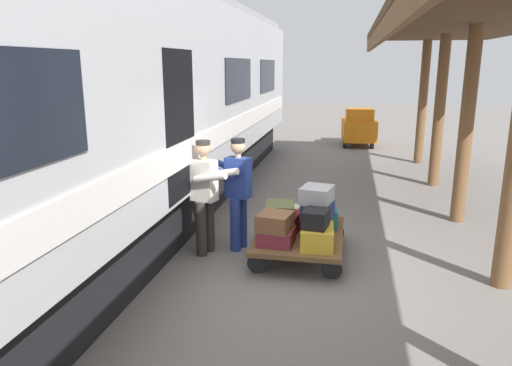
% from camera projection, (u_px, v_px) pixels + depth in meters
% --- Properties ---
extents(ground_plane, '(60.00, 60.00, 0.00)m').
position_uv_depth(ground_plane, '(320.00, 271.00, 6.56)').
color(ground_plane, slate).
extents(train_car, '(3.02, 19.96, 4.00)m').
position_uv_depth(train_car, '(78.00, 115.00, 6.70)').
color(train_car, '#B7BABF').
rests_on(train_car, ground_plane).
extents(luggage_cart, '(1.28, 1.80, 0.35)m').
position_uv_depth(luggage_cart, '(300.00, 236.00, 7.04)').
color(luggage_cart, brown).
rests_on(luggage_cart, ground_plane).
extents(suitcase_burgundy_valise, '(0.50, 0.49, 0.20)m').
position_uv_depth(suitcase_burgundy_valise, '(276.00, 237.00, 6.58)').
color(suitcase_burgundy_valise, maroon).
rests_on(suitcase_burgundy_valise, luggage_cart).
extents(suitcase_red_plastic, '(0.57, 0.67, 0.27)m').
position_uv_depth(suitcase_red_plastic, '(281.00, 223.00, 7.04)').
color(suitcase_red_plastic, '#AD231E').
rests_on(suitcase_red_plastic, luggage_cart).
extents(suitcase_yellow_case, '(0.46, 0.62, 0.28)m').
position_uv_depth(suitcase_yellow_case, '(317.00, 237.00, 6.47)').
color(suitcase_yellow_case, gold).
rests_on(suitcase_yellow_case, luggage_cart).
extents(suitcase_cream_canvas, '(0.47, 0.53, 0.23)m').
position_uv_depth(suitcase_cream_canvas, '(286.00, 214.00, 7.52)').
color(suitcase_cream_canvas, beige).
rests_on(suitcase_cream_canvas, luggage_cart).
extents(suitcase_teal_softside, '(0.52, 0.64, 0.26)m').
position_uv_depth(suitcase_teal_softside, '(321.00, 216.00, 7.41)').
color(suitcase_teal_softside, '#1E666B').
rests_on(suitcase_teal_softside, luggage_cart).
extents(suitcase_tan_vintage, '(0.38, 0.59, 0.25)m').
position_uv_depth(suitcase_tan_vintage, '(319.00, 226.00, 6.94)').
color(suitcase_tan_vintage, tan).
rests_on(suitcase_tan_vintage, luggage_cart).
extents(suitcase_olive_duffel, '(0.48, 0.56, 0.15)m').
position_uv_depth(suitcase_olive_duffel, '(280.00, 208.00, 7.03)').
color(suitcase_olive_duffel, brown).
rests_on(suitcase_olive_duffel, suitcase_red_plastic).
extents(suitcase_black_hardshell, '(0.37, 0.42, 0.24)m').
position_uv_depth(suitcase_black_hardshell, '(316.00, 219.00, 6.38)').
color(suitcase_black_hardshell, black).
rests_on(suitcase_black_hardshell, suitcase_yellow_case).
extents(suitcase_navy_fabric, '(0.47, 0.58, 0.23)m').
position_uv_depth(suitcase_navy_fabric, '(318.00, 210.00, 6.92)').
color(suitcase_navy_fabric, navy).
rests_on(suitcase_navy_fabric, suitcase_tan_vintage).
extents(suitcase_gray_aluminum, '(0.50, 0.55, 0.23)m').
position_uv_depth(suitcase_gray_aluminum, '(317.00, 195.00, 6.86)').
color(suitcase_gray_aluminum, '#9EA0A5').
rests_on(suitcase_gray_aluminum, suitcase_navy_fabric).
extents(suitcase_brown_leather, '(0.50, 0.52, 0.24)m').
position_uv_depth(suitcase_brown_leather, '(275.00, 222.00, 6.51)').
color(suitcase_brown_leather, brown).
rests_on(suitcase_brown_leather, suitcase_burgundy_valise).
extents(porter_in_overalls, '(0.73, 0.56, 1.70)m').
position_uv_depth(porter_in_overalls, '(237.00, 190.00, 7.17)').
color(porter_in_overalls, navy).
rests_on(porter_in_overalls, ground_plane).
extents(porter_by_door, '(0.73, 0.56, 1.70)m').
position_uv_depth(porter_by_door, '(205.00, 194.00, 6.97)').
color(porter_by_door, '#332D28').
rests_on(porter_by_door, ground_plane).
extents(baggage_tug, '(1.22, 1.77, 1.30)m').
position_uv_depth(baggage_tug, '(359.00, 128.00, 16.53)').
color(baggage_tug, orange).
rests_on(baggage_tug, ground_plane).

